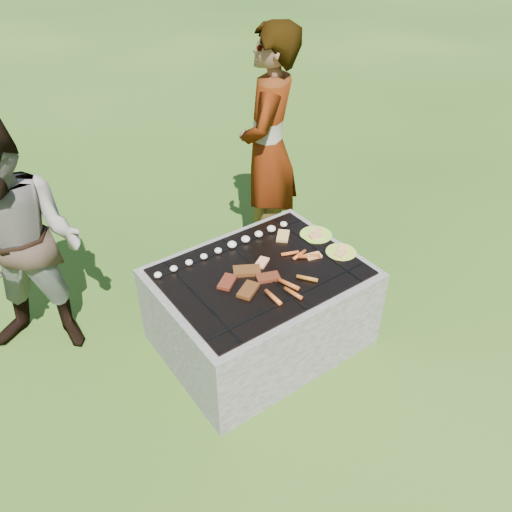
{
  "coord_description": "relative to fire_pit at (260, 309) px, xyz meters",
  "views": [
    {
      "loc": [
        -1.48,
        -2.01,
        2.57
      ],
      "look_at": [
        0.0,
        0.05,
        0.7
      ],
      "focal_mm": 35.0,
      "sensor_mm": 36.0,
      "label": 1
    }
  ],
  "objects": [
    {
      "name": "bystander",
      "position": [
        -1.2,
        0.83,
        0.52
      ],
      "size": [
        0.99,
        0.96,
        1.61
      ],
      "primitive_type": "imported",
      "rotation": [
        0.0,
        0.0,
        -0.65
      ],
      "color": "gray",
      "rests_on": "ground"
    },
    {
      "name": "fire_pit",
      "position": [
        0.0,
        0.0,
        0.0
      ],
      "size": [
        1.3,
        1.0,
        0.62
      ],
      "color": "gray",
      "rests_on": "ground"
    },
    {
      "name": "mushrooms",
      "position": [
        0.01,
        0.32,
        0.35
      ],
      "size": [
        1.05,
        0.06,
        0.04
      ],
      "color": "#F1E6CC",
      "rests_on": "fire_pit"
    },
    {
      "name": "pork_slabs",
      "position": [
        -0.12,
        -0.03,
        0.34
      ],
      "size": [
        0.39,
        0.32,
        0.03
      ],
      "color": "maroon",
      "rests_on": "fire_pit"
    },
    {
      "name": "sausages",
      "position": [
        0.13,
        -0.17,
        0.34
      ],
      "size": [
        0.52,
        0.43,
        0.03
      ],
      "color": "orange",
      "rests_on": "fire_pit"
    },
    {
      "name": "plate_near",
      "position": [
        0.56,
        -0.15,
        0.33
      ],
      "size": [
        0.24,
        0.24,
        0.03
      ],
      "color": "yellow",
      "rests_on": "fire_pit"
    },
    {
      "name": "lawn",
      "position": [
        0.0,
        0.0,
        -0.28
      ],
      "size": [
        60.0,
        60.0,
        0.0
      ],
      "primitive_type": "plane",
      "color": "#204611",
      "rests_on": "ground"
    },
    {
      "name": "cook",
      "position": [
        0.7,
        0.85,
        0.66
      ],
      "size": [
        0.81,
        0.79,
        1.88
      ],
      "primitive_type": "imported",
      "rotation": [
        0.0,
        0.0,
        3.89
      ],
      "color": "gray",
      "rests_on": "ground"
    },
    {
      "name": "bread_on_grate",
      "position": [
        0.28,
        0.11,
        0.34
      ],
      "size": [
        0.44,
        0.42,
        0.02
      ],
      "color": "#F9C97F",
      "rests_on": "fire_pit"
    },
    {
      "name": "plate_far",
      "position": [
        0.56,
        0.11,
        0.33
      ],
      "size": [
        0.26,
        0.26,
        0.03
      ],
      "color": "#E0FA3B",
      "rests_on": "fire_pit"
    }
  ]
}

